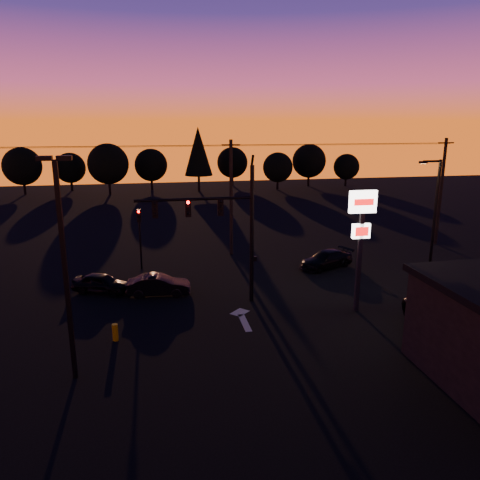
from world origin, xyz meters
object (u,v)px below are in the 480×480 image
object	(u,v)px
pylon_sign	(361,225)
car_left	(101,283)
parking_lot_light	(64,256)
suv_parked	(449,317)
car_mid	(159,285)
traffic_signal_mast	(224,221)
streetlight	(434,215)
car_right	(326,259)
secondary_signal	(140,230)
bollard	(115,332)

from	to	relation	value
pylon_sign	car_left	xyz separation A→B (m)	(-14.37, 5.58, -4.30)
parking_lot_light	suv_parked	world-z (taller)	parking_lot_light
car_mid	suv_parked	size ratio (longest dim) A/B	0.73
pylon_sign	traffic_signal_mast	bearing A→B (deg)	160.64
suv_parked	streetlight	bearing A→B (deg)	61.97
traffic_signal_mast	suv_parked	world-z (taller)	traffic_signal_mast
car_right	suv_parked	bearing A→B (deg)	-11.06
streetlight	secondary_signal	bearing A→B (deg)	162.44
pylon_sign	car_mid	distance (m)	12.53
secondary_signal	car_mid	size ratio (longest dim) A/B	1.13
suv_parked	traffic_signal_mast	bearing A→B (deg)	148.03
pylon_sign	bollard	size ratio (longest dim) A/B	8.01
secondary_signal	traffic_signal_mast	bearing A→B (deg)	-56.81
pylon_sign	suv_parked	world-z (taller)	pylon_sign
secondary_signal	car_left	xyz separation A→B (m)	(-2.37, -4.41, -2.25)
secondary_signal	car_left	size ratio (longest dim) A/B	1.21
traffic_signal_mast	car_right	xyz separation A→B (m)	(8.29, 5.33, -4.32)
streetlight	car_right	size ratio (longest dim) A/B	1.89
secondary_signal	bollard	world-z (taller)	secondary_signal
parking_lot_light	pylon_sign	size ratio (longest dim) A/B	1.34
secondary_signal	streetlight	xyz separation A→B (m)	(18.91, -5.99, 1.56)
bollard	suv_parked	distance (m)	16.69
traffic_signal_mast	pylon_sign	bearing A→B (deg)	-19.36
secondary_signal	streetlight	bearing A→B (deg)	-17.56
parking_lot_light	streetlight	distance (m)	23.05
parking_lot_light	car_right	distance (m)	20.49
car_mid	parking_lot_light	bearing A→B (deg)	163.75
streetlight	suv_parked	bearing A→B (deg)	-115.00
car_mid	suv_parked	bearing A→B (deg)	-113.03
traffic_signal_mast	bollard	bearing A→B (deg)	-147.46
pylon_sign	bollard	bearing A→B (deg)	-174.22
bollard	car_mid	distance (m)	6.23
traffic_signal_mast	secondary_signal	bearing A→B (deg)	123.19
secondary_signal	car_mid	xyz separation A→B (m)	(1.12, -5.48, -2.23)
secondary_signal	car_right	size ratio (longest dim) A/B	1.03
car_left	car_mid	distance (m)	3.65
bollard	parking_lot_light	bearing A→B (deg)	-114.05
streetlight	traffic_signal_mast	bearing A→B (deg)	-173.86
pylon_sign	suv_parked	xyz separation A→B (m)	(3.48, -3.35, -4.18)
secondary_signal	parking_lot_light	distance (m)	14.90
pylon_sign	suv_parked	distance (m)	6.39
streetlight	pylon_sign	bearing A→B (deg)	-149.92
pylon_sign	bollard	world-z (taller)	pylon_sign
pylon_sign	streetlight	distance (m)	8.00
car_left	car_right	world-z (taller)	car_right
secondary_signal	car_left	distance (m)	5.49
car_left	suv_parked	xyz separation A→B (m)	(17.85, -8.93, 0.12)
secondary_signal	streetlight	size ratio (longest dim) A/B	0.54
car_right	car_left	bearing A→B (deg)	-104.42
streetlight	suv_parked	size ratio (longest dim) A/B	1.52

